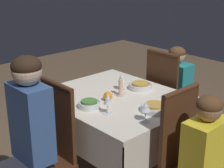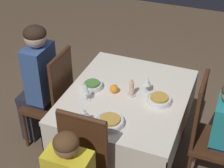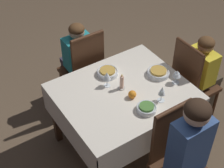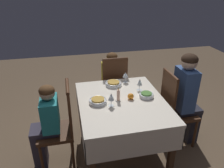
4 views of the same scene
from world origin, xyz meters
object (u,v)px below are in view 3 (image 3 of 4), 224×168
Objects in this scene: chair_west at (191,81)px; person_adult_denim at (192,158)px; dining_table at (123,99)px; bowl_south at (108,72)px; chair_north at (176,156)px; orange_fruit at (132,94)px; bowl_west at (158,72)px; wine_glass_north at (162,91)px; person_child_teal at (76,59)px; person_child_yellow at (204,74)px; chair_south at (84,68)px; wine_glass_south at (107,76)px; wine_glass_west at (177,74)px; bowl_north at (146,108)px; candle_centerpiece at (122,83)px.

person_adult_denim is (0.75, 0.78, 0.16)m from chair_west.
dining_table is 0.31m from bowl_south.
chair_north reaches higher than orange_fruit.
bowl_west is 0.41m from orange_fruit.
wine_glass_north is (-0.17, -0.58, 0.15)m from person_adult_denim.
person_child_teal is 1.36m from person_child_yellow.
person_child_yellow is at bearing 135.84° from person_child_teal.
bowl_south is (-0.02, 0.42, 0.23)m from chair_south.
person_child_yellow is 5.12× the size of bowl_south.
orange_fruit is at bearing 91.17° from bowl_south.
chair_west reaches higher than wine_glass_south.
person_child_yellow reaches higher than orange_fruit.
chair_north is 1.11m from person_child_yellow.
wine_glass_south is at bearing -55.79° from wine_glass_north.
person_child_yellow reaches higher than wine_glass_south.
wine_glass_north is at bearing 104.74° from person_child_yellow.
person_child_yellow is at bearing -178.15° from orange_fruit.
person_child_yellow is at bearing 33.85° from chair_north.
person_child_yellow is at bearing -169.57° from wine_glass_west.
person_adult_denim reaches higher than wine_glass_north.
bowl_south is at bearing -91.59° from dining_table.
person_adult_denim reaches higher than person_child_teal.
chair_south is 1.05m from wine_glass_north.
wine_glass_south is at bearing 83.11° from chair_south.
person_adult_denim is (-0.03, 0.85, 0.06)m from dining_table.
bowl_north is (0.01, -0.55, 0.07)m from person_adult_denim.
chair_west is 6.20× the size of candle_centerpiece.
wine_glass_west is (0.32, 0.09, 0.30)m from chair_west.
candle_centerpiece reaches higher than wine_glass_west.
chair_west is 6.49× the size of wine_glass_north.
person_adult_denim is 7.86× the size of wine_glass_south.
candle_centerpiece is at bearing -4.51° from bowl_west.
chair_west is (-0.75, -0.62, 0.00)m from chair_north.
bowl_north reaches higher than dining_table.
chair_south is at bearing 90.00° from person_child_teal.
person_child_teal is at bearing -88.39° from candle_centerpiece.
wine_glass_west is (-0.45, -0.14, 0.07)m from bowl_north.
person_child_teal reaches higher than chair_west.
chair_north is at bearing 68.31° from wine_glass_north.
wine_glass_west is (-0.46, 0.45, 0.07)m from bowl_south.
person_child_teal reaches higher than orange_fruit.
candle_centerpiece is at bearing -99.20° from dining_table.
chair_west is 0.99× the size of person_child_teal.
chair_north is 0.64m from orange_fruit.
person_child_teal is at bearing -90.00° from chair_south.
person_child_teal is 5.13× the size of bowl_south.
chair_west reaches higher than orange_fruit.
person_adult_denim is (-0.05, 1.55, 0.16)m from chair_south.
chair_north is 0.22m from person_adult_denim.
chair_south is at bearing -60.81° from wine_glass_west.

